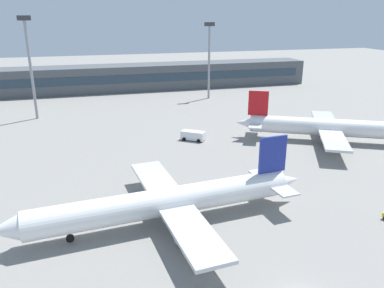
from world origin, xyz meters
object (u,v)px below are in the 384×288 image
object	(u,v)px
airplane_near	(163,202)
floodlight_tower_west	(30,61)
airplane_mid	(335,128)
service_van_white	(193,135)
floodlight_tower_east	(209,55)

from	to	relation	value
airplane_near	floodlight_tower_west	size ratio (longest dim) A/B	1.61
airplane_mid	service_van_white	distance (m)	30.75
airplane_near	service_van_white	distance (m)	35.67
airplane_mid	service_van_white	size ratio (longest dim) A/B	7.34
airplane_mid	service_van_white	xyz separation A→B (m)	(-29.18, 9.49, -2.11)
floodlight_tower_west	floodlight_tower_east	world-z (taller)	floodlight_tower_west
airplane_near	floodlight_tower_west	xyz separation A→B (m)	(-21.51, 62.00, 11.91)
floodlight_tower_west	floodlight_tower_east	bearing A→B (deg)	13.03
floodlight_tower_east	service_van_white	bearing A→B (deg)	-112.53
floodlight_tower_east	airplane_mid	bearing A→B (deg)	-76.49
floodlight_tower_west	airplane_mid	bearing A→B (deg)	-30.99
airplane_near	floodlight_tower_east	world-z (taller)	floodlight_tower_east
airplane_near	floodlight_tower_east	xyz separation A→B (m)	(30.46, 74.03, 10.80)
airplane_near	floodlight_tower_east	size ratio (longest dim) A/B	1.76
airplane_mid	service_van_white	bearing A→B (deg)	161.99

